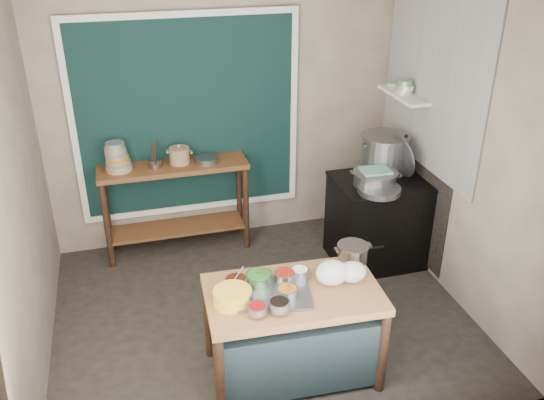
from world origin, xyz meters
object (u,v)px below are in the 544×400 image
object	(u,v)px
stove_block	(380,222)
utensil_cup	(155,163)
yellow_basin	(232,297)
back_counter	(177,208)
steamer	(375,178)
prep_table	(292,332)
ceramic_crock	(180,156)
stock_pot	(384,153)
saucepan	(353,253)
condiment_tray	(271,294)

from	to	relation	value
stove_block	utensil_cup	size ratio (longest dim) A/B	6.58
yellow_basin	back_counter	bearing A→B (deg)	94.37
steamer	yellow_basin	bearing A→B (deg)	-142.44
prep_table	ceramic_crock	world-z (taller)	ceramic_crock
stove_block	stock_pot	xyz separation A→B (m)	(0.08, 0.19, 0.64)
saucepan	steamer	xyz separation A→B (m)	(0.61, 0.96, 0.13)
utensil_cup	saucepan	bearing A→B (deg)	-52.93
stove_block	yellow_basin	distance (m)	2.22
yellow_basin	steamer	size ratio (longest dim) A/B	0.63
stove_block	saucepan	bearing A→B (deg)	-125.52
condiment_tray	steamer	size ratio (longest dim) A/B	1.29
stove_block	condiment_tray	distance (m)	1.99
condiment_tray	stock_pot	world-z (taller)	stock_pot
condiment_tray	yellow_basin	xyz separation A→B (m)	(-0.28, -0.01, 0.04)
yellow_basin	prep_table	bearing A→B (deg)	2.73
ceramic_crock	stock_pot	world-z (taller)	stock_pot
prep_table	utensil_cup	world-z (taller)	utensil_cup
prep_table	saucepan	bearing A→B (deg)	27.82
back_counter	saucepan	size ratio (longest dim) A/B	5.80
stock_pot	steamer	bearing A→B (deg)	-127.39
stove_block	ceramic_crock	world-z (taller)	ceramic_crock
stock_pot	steamer	world-z (taller)	stock_pot
condiment_tray	saucepan	world-z (taller)	saucepan
stove_block	steamer	bearing A→B (deg)	-148.16
prep_table	saucepan	xyz separation A→B (m)	(0.56, 0.26, 0.44)
stove_block	steamer	size ratio (longest dim) A/B	2.13
utensil_cup	ceramic_crock	world-z (taller)	ceramic_crock
condiment_tray	steamer	distance (m)	1.82
prep_table	ceramic_crock	bearing A→B (deg)	107.28
yellow_basin	ceramic_crock	xyz separation A→B (m)	(-0.08, 2.07, 0.22)
stove_block	stock_pot	bearing A→B (deg)	68.10
back_counter	prep_table	bearing A→B (deg)	-73.53
stove_block	ceramic_crock	bearing A→B (deg)	157.70
utensil_cup	stock_pot	xyz separation A→B (m)	(2.15, -0.53, 0.08)
yellow_basin	steamer	xyz separation A→B (m)	(1.61, 1.24, 0.15)
yellow_basin	stock_pot	distance (m)	2.38
saucepan	utensil_cup	xyz separation A→B (m)	(-1.33, 1.76, 0.17)
condiment_tray	ceramic_crock	distance (m)	2.11
saucepan	utensil_cup	bearing A→B (deg)	126.41
yellow_basin	steamer	world-z (taller)	steamer
stove_block	yellow_basin	xyz separation A→B (m)	(-1.74, -1.32, 0.38)
yellow_basin	steamer	bearing A→B (deg)	37.56
stove_block	utensil_cup	xyz separation A→B (m)	(-2.07, 0.72, 0.57)
saucepan	utensil_cup	world-z (taller)	utensil_cup
prep_table	back_counter	size ratio (longest dim) A/B	0.86
stove_block	condiment_tray	size ratio (longest dim) A/B	1.65
prep_table	stock_pot	xyz separation A→B (m)	(1.38, 1.49, 0.69)
ceramic_crock	yellow_basin	bearing A→B (deg)	-87.67
ceramic_crock	steamer	bearing A→B (deg)	-26.11
yellow_basin	stock_pot	size ratio (longest dim) A/B	0.56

